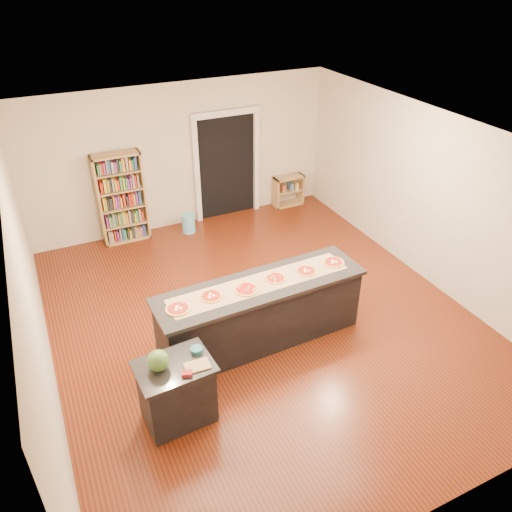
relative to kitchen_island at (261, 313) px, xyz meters
name	(u,v)px	position (x,y,z in m)	size (l,w,h in m)	color
room	(262,238)	(0.23, 0.44, 0.91)	(6.00, 7.00, 2.80)	beige
doorway	(227,160)	(1.13, 3.90, 0.71)	(1.40, 0.09, 2.21)	black
kitchen_island	(261,313)	(0.00, 0.00, 0.00)	(2.95, 0.80, 0.97)	black
side_counter	(177,392)	(-1.49, -0.85, -0.06)	(0.86, 0.63, 0.85)	black
bookshelf	(122,198)	(-1.05, 3.73, 0.38)	(0.87, 0.31, 1.73)	tan
low_shelf	(288,191)	(2.49, 3.75, -0.16)	(0.66, 0.28, 0.66)	tan
waste_bin	(189,223)	(0.12, 3.50, -0.30)	(0.26, 0.26, 0.37)	#63BEDD
kraft_paper	(260,283)	(0.00, 0.02, 0.48)	(2.56, 0.46, 0.00)	#977D4E
watermelon	(158,361)	(-1.65, -0.82, 0.48)	(0.24, 0.24, 0.24)	#144214
cutting_board	(197,366)	(-1.26, -0.97, 0.37)	(0.28, 0.19, 0.02)	tan
package_red	(187,373)	(-1.40, -1.05, 0.38)	(0.12, 0.08, 0.04)	maroon
package_teal	(197,350)	(-1.19, -0.74, 0.39)	(0.14, 0.14, 0.05)	#195966
pizza_a	(178,309)	(-1.18, -0.05, 0.50)	(0.33, 0.33, 0.02)	#BC8A48
pizza_b	(211,296)	(-0.71, 0.02, 0.50)	(0.32, 0.32, 0.02)	#BC8A48
pizza_c	(246,289)	(-0.23, -0.04, 0.50)	(0.32, 0.32, 0.02)	#BC8A48
pizza_d	(275,278)	(0.23, 0.03, 0.50)	(0.30, 0.30, 0.02)	#BC8A48
pizza_e	(306,271)	(0.71, 0.00, 0.50)	(0.28, 0.28, 0.02)	#BC8A48
pizza_f	(334,262)	(1.18, 0.03, 0.50)	(0.30, 0.30, 0.02)	#BC8A48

